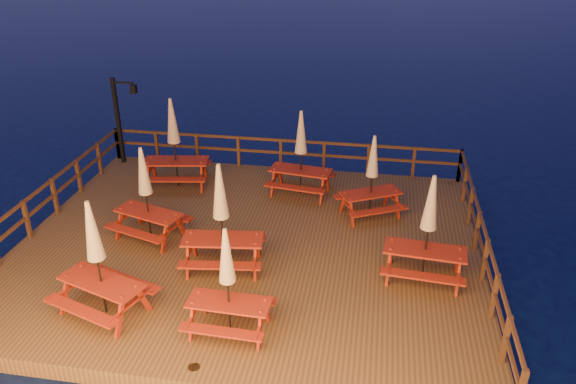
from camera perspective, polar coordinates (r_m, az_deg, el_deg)
name	(u,v)px	position (r m, az deg, el deg)	size (l,w,h in m)	color
ground	(249,256)	(15.15, -3.99, -6.46)	(500.00, 500.00, 0.00)	black
deck	(249,249)	(15.05, -4.01, -5.82)	(12.00, 10.00, 0.40)	#4F3319
deck_piles	(249,265)	(15.32, -3.95, -7.40)	(11.44, 9.44, 1.40)	#362611
railing	(262,188)	(16.09, -2.68, 0.42)	(11.80, 9.75, 1.10)	#362611
lamp_post	(121,113)	(19.85, -16.56, 7.70)	(0.85, 0.18, 3.00)	black
picnic_table_0	(428,227)	(13.20, 14.05, -3.49)	(2.02, 1.71, 2.70)	maroon
picnic_table_1	(228,280)	(11.37, -6.16, -8.88)	(1.76, 1.46, 2.45)	maroon
picnic_table_2	(301,152)	(16.91, 1.32, 4.11)	(2.07, 1.79, 2.68)	maroon
picnic_table_3	(174,142)	(17.77, -11.50, 5.05)	(2.24, 1.94, 2.87)	maroon
picnic_table_4	(221,216)	(13.28, -6.80, -2.45)	(2.12, 1.82, 2.77)	maroon
picnic_table_5	(146,192)	(14.96, -14.25, -0.04)	(2.18, 1.97, 2.59)	maroon
picnic_table_6	(372,175)	(15.83, 8.53, 1.71)	(2.16, 2.03, 2.44)	maroon
picnic_table_7	(97,257)	(12.38, -18.86, -6.30)	(2.31, 2.10, 2.72)	maroon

